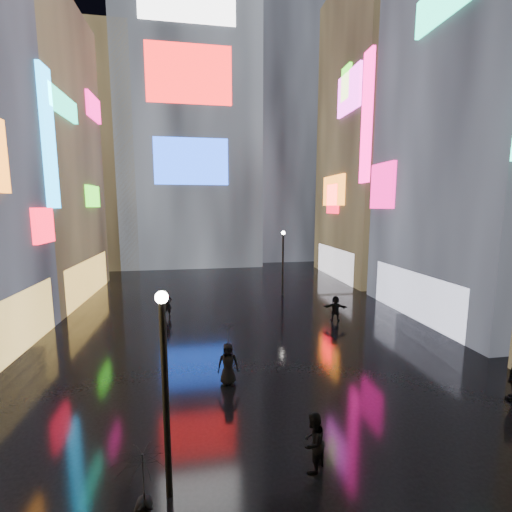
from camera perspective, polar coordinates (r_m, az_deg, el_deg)
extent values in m
plane|color=black|center=(23.48, -3.28, -9.36)|extent=(140.00, 140.00, 0.00)
cube|color=#FFC659|center=(19.27, -36.51, -10.30)|extent=(0.20, 10.00, 3.00)
cube|color=red|center=(22.27, -31.94, 4.35)|extent=(0.25, 2.24, 1.94)
cube|color=#118DDF|center=(24.13, -31.30, 16.40)|extent=(0.25, 1.40, 8.00)
cube|color=black|center=(31.60, -36.13, 13.79)|extent=(10.00, 12.00, 22.00)
cube|color=#FFC659|center=(30.09, -26.21, -3.34)|extent=(0.20, 10.00, 3.00)
cube|color=#34C816|center=(31.25, -25.56, 8.94)|extent=(0.25, 3.00, 1.71)
cube|color=#16D39B|center=(27.06, -29.58, 21.14)|extent=(0.25, 4.84, 1.37)
cube|color=#DF0B6A|center=(34.06, -25.46, 21.43)|extent=(0.25, 3.32, 1.94)
cube|color=black|center=(27.78, 35.87, 23.29)|extent=(10.00, 12.00, 30.00)
cube|color=white|center=(24.17, 24.89, -5.93)|extent=(0.20, 9.00, 3.00)
cube|color=#DF0B6A|center=(26.91, 20.35, 10.90)|extent=(0.25, 2.99, 3.26)
cube|color=#DF0B6A|center=(30.21, 18.00, 21.07)|extent=(0.25, 1.40, 10.00)
cube|color=black|center=(37.77, 20.90, 18.25)|extent=(10.00, 12.00, 28.00)
cube|color=white|center=(35.41, 13.00, -1.07)|extent=(0.20, 9.00, 3.00)
cube|color=orange|center=(35.20, 12.80, 10.58)|extent=(0.25, 4.92, 2.91)
cube|color=#DF2CD0|center=(34.05, 15.26, 24.90)|extent=(0.25, 4.36, 3.46)
cube|color=red|center=(35.28, 12.68, 9.25)|extent=(0.25, 2.63, 2.87)
cube|color=#34C816|center=(34.93, 14.81, 26.06)|extent=(0.25, 1.69, 2.90)
cube|color=black|center=(48.30, -10.86, 24.82)|extent=(16.00, 14.00, 42.00)
cube|color=#FF1414|center=(41.56, -11.09, 27.64)|extent=(9.00, 0.20, 6.00)
cube|color=#194CFF|center=(39.47, -10.72, 15.23)|extent=(8.00, 0.20, 5.00)
cube|color=black|center=(50.56, 3.90, 19.51)|extent=(12.00, 12.00, 34.00)
cube|color=black|center=(46.13, -24.90, 14.85)|extent=(10.00, 10.00, 26.00)
cylinder|color=black|center=(9.08, -14.80, -22.41)|extent=(0.16, 0.16, 5.00)
sphere|color=white|center=(8.10, -15.46, -6.66)|extent=(0.30, 0.30, 0.30)
cylinder|color=black|center=(27.32, 4.51, -1.47)|extent=(0.16, 0.16, 5.00)
sphere|color=white|center=(27.01, 4.57, 3.87)|extent=(0.30, 0.30, 0.30)
imported|color=black|center=(10.58, 9.49, -28.26)|extent=(1.00, 1.00, 1.63)
imported|color=black|center=(14.38, -4.68, -17.50)|extent=(0.87, 0.59, 1.71)
imported|color=black|center=(22.12, 13.09, -8.51)|extent=(1.56, 0.91, 1.60)
imported|color=black|center=(22.95, -14.59, -7.80)|extent=(0.74, 0.61, 1.72)
imported|color=black|center=(7.41, -18.45, -31.55)|extent=(1.47, 1.47, 0.95)
imported|color=black|center=(13.88, -4.75, -12.75)|extent=(1.30, 1.30, 0.84)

